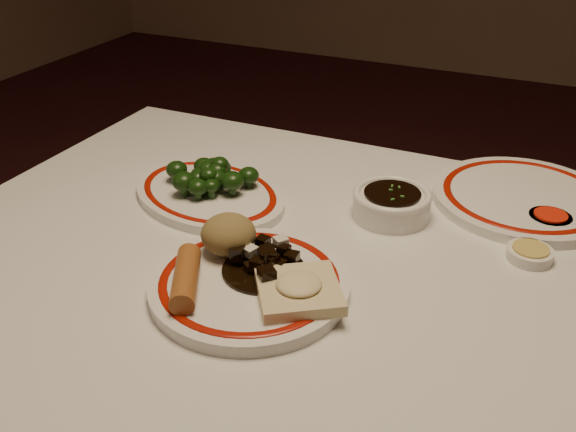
# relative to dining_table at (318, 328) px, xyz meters

# --- Properties ---
(dining_table) EXTENTS (1.20, 0.90, 0.75)m
(dining_table) POSITION_rel_dining_table_xyz_m (0.00, 0.00, 0.00)
(dining_table) COLOR white
(dining_table) RESTS_ON ground
(main_plate) EXTENTS (0.32, 0.32, 0.02)m
(main_plate) POSITION_rel_dining_table_xyz_m (-0.07, -0.07, 0.10)
(main_plate) COLOR white
(main_plate) RESTS_ON dining_table
(rice_mound) EXTENTS (0.08, 0.08, 0.05)m
(rice_mound) POSITION_rel_dining_table_xyz_m (-0.13, -0.02, 0.14)
(rice_mound) COLOR olive
(rice_mound) RESTS_ON main_plate
(spring_roll) EXTENTS (0.08, 0.12, 0.03)m
(spring_roll) POSITION_rel_dining_table_xyz_m (-0.13, -0.12, 0.13)
(spring_roll) COLOR #A65F29
(spring_roll) RESTS_ON main_plate
(fried_wonton) EXTENTS (0.14, 0.14, 0.03)m
(fried_wonton) POSITION_rel_dining_table_xyz_m (0.00, -0.08, 0.12)
(fried_wonton) COLOR beige
(fried_wonton) RESTS_ON main_plate
(stirfry_heap) EXTENTS (0.11, 0.11, 0.03)m
(stirfry_heap) POSITION_rel_dining_table_xyz_m (-0.06, -0.04, 0.12)
(stirfry_heap) COLOR black
(stirfry_heap) RESTS_ON main_plate
(broccoli_plate) EXTENTS (0.34, 0.31, 0.02)m
(broccoli_plate) POSITION_rel_dining_table_xyz_m (-0.25, 0.13, 0.10)
(broccoli_plate) COLOR white
(broccoli_plate) RESTS_ON dining_table
(broccoli_pile) EXTENTS (0.15, 0.12, 0.05)m
(broccoli_pile) POSITION_rel_dining_table_xyz_m (-0.25, 0.14, 0.13)
(broccoli_pile) COLOR #23471C
(broccoli_pile) RESTS_ON broccoli_plate
(soy_bowl) EXTENTS (0.12, 0.12, 0.04)m
(soy_bowl) POSITION_rel_dining_table_xyz_m (0.04, 0.20, 0.11)
(soy_bowl) COLOR white
(soy_bowl) RESTS_ON dining_table
(sweet_sour_dish) EXTENTS (0.06, 0.06, 0.02)m
(sweet_sour_dish) POSITION_rel_dining_table_xyz_m (0.27, 0.27, 0.10)
(sweet_sour_dish) COLOR white
(sweet_sour_dish) RESTS_ON dining_table
(mustard_dish) EXTENTS (0.06, 0.06, 0.02)m
(mustard_dish) POSITION_rel_dining_table_xyz_m (0.25, 0.16, 0.10)
(mustard_dish) COLOR white
(mustard_dish) RESTS_ON dining_table
(far_plate) EXTENTS (0.34, 0.34, 0.02)m
(far_plate) POSITION_rel_dining_table_xyz_m (0.22, 0.33, 0.10)
(far_plate) COLOR white
(far_plate) RESTS_ON dining_table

